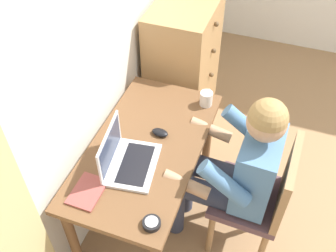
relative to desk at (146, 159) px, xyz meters
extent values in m
cube|color=silver|center=(0.36, 0.38, 0.62)|extent=(4.80, 0.05, 2.50)
cube|color=brown|center=(0.00, 0.00, 0.10)|extent=(1.14, 0.62, 0.03)
cylinder|color=brown|center=(0.51, -0.25, -0.27)|extent=(0.06, 0.06, 0.71)
cylinder|color=brown|center=(-0.51, 0.25, -0.27)|extent=(0.06, 0.06, 0.71)
cylinder|color=brown|center=(0.51, 0.25, -0.27)|extent=(0.06, 0.06, 0.71)
cube|color=tan|center=(1.01, 0.10, -0.08)|extent=(0.64, 0.43, 1.10)
sphere|color=brown|center=(1.01, -0.13, -0.52)|extent=(0.04, 0.04, 0.04)
sphere|color=brown|center=(1.01, -0.13, -0.30)|extent=(0.04, 0.04, 0.04)
sphere|color=brown|center=(1.01, -0.13, -0.08)|extent=(0.04, 0.04, 0.04)
sphere|color=brown|center=(1.01, -0.13, 0.14)|extent=(0.04, 0.04, 0.04)
sphere|color=brown|center=(1.01, -0.13, 0.36)|extent=(0.04, 0.04, 0.04)
cube|color=brown|center=(0.06, -0.62, -0.18)|extent=(0.43, 0.41, 0.05)
cube|color=#9E754C|center=(0.05, -0.80, 0.06)|extent=(0.42, 0.05, 0.42)
cylinder|color=#9E754C|center=(0.23, -0.47, -0.41)|extent=(0.04, 0.04, 0.43)
cylinder|color=#9E754C|center=(-0.11, -0.46, -0.41)|extent=(0.04, 0.04, 0.43)
cylinder|color=#9E754C|center=(0.22, -0.79, -0.41)|extent=(0.04, 0.04, 0.43)
cylinder|color=#9E754C|center=(-0.12, -0.78, -0.41)|extent=(0.04, 0.04, 0.43)
cylinder|color=#33384C|center=(0.15, -0.41, -0.13)|extent=(0.15, 0.40, 0.14)
cylinder|color=#33384C|center=(-0.03, -0.40, -0.13)|extent=(0.15, 0.40, 0.14)
cylinder|color=#33384C|center=(0.16, -0.21, -0.38)|extent=(0.11, 0.11, 0.50)
cylinder|color=#33384C|center=(-0.02, -0.20, -0.38)|extent=(0.11, 0.11, 0.50)
cube|color=teal|center=(0.06, -0.63, 0.10)|extent=(0.37, 0.21, 0.46)
cylinder|color=teal|center=(0.28, -0.51, 0.18)|extent=(0.10, 0.30, 0.25)
cylinder|color=teal|center=(-0.16, -0.49, 0.18)|extent=(0.10, 0.30, 0.25)
cylinder|color=tan|center=(0.29, -0.31, 0.08)|extent=(0.08, 0.27, 0.11)
cylinder|color=tan|center=(-0.15, -0.30, 0.08)|extent=(0.08, 0.27, 0.11)
sphere|color=tan|center=(0.06, -0.62, 0.46)|extent=(0.20, 0.20, 0.20)
sphere|color=#9E7A47|center=(0.06, -0.62, 0.49)|extent=(0.20, 0.20, 0.20)
cube|color=silver|center=(-0.16, 0.00, 0.12)|extent=(0.37, 0.29, 0.02)
cube|color=black|center=(-0.16, 0.00, 0.14)|extent=(0.30, 0.19, 0.00)
cube|color=silver|center=(-0.18, 0.13, 0.24)|extent=(0.34, 0.06, 0.22)
cube|color=#2D3851|center=(-0.17, 0.12, 0.24)|extent=(0.30, 0.05, 0.18)
ellipsoid|color=black|center=(0.11, -0.05, 0.13)|extent=(0.07, 0.11, 0.03)
cylinder|color=black|center=(-0.46, -0.22, 0.13)|extent=(0.09, 0.09, 0.03)
cylinder|color=silver|center=(-0.46, -0.22, 0.15)|extent=(0.06, 0.06, 0.00)
cube|color=#994742|center=(-0.40, 0.16, 0.12)|extent=(0.21, 0.15, 0.01)
cylinder|color=silver|center=(0.46, -0.23, 0.16)|extent=(0.08, 0.08, 0.09)
torus|color=silver|center=(0.51, -0.23, 0.17)|extent=(0.06, 0.01, 0.06)
camera|label=1|loc=(-1.36, -0.63, 1.78)|focal=41.71mm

